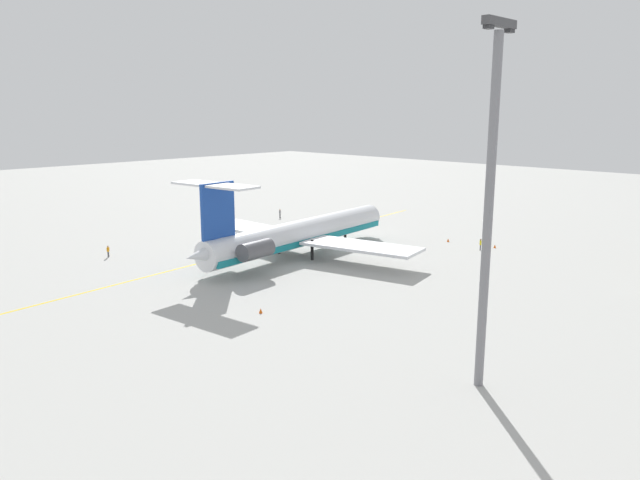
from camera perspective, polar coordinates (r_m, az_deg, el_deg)
The scene contains 11 objects.
ground at distance 98.11m, azimuth -6.36°, elevation -0.43°, with size 320.11×320.11×0.00m, color #ADADA8.
main_jetliner at distance 88.87m, azimuth -2.33°, elevation 0.54°, with size 42.48×37.54×12.37m.
ground_crew_near_nose at distance 121.68m, azimuth -3.78°, elevation 2.60°, with size 0.45×0.29×1.80m.
ground_crew_near_tail at distance 113.97m, azimuth -0.35°, elevation 1.97°, with size 0.33×0.35×1.76m.
ground_crew_portside at distance 94.27m, azimuth -19.26°, elevation -0.87°, with size 0.44×0.28×1.74m.
ground_crew_starboard at distance 96.39m, azimuth 14.82°, elevation -0.29°, with size 0.36×0.34×1.83m.
safety_cone_nose at distance 99.02m, azimuth 16.07°, elevation -0.56°, with size 0.40×0.40×0.55m, color #EA590F.
safety_cone_wingtip at distance 65.35m, azimuth -5.58°, elevation -6.61°, with size 0.40×0.40×0.55m, color #EA590F.
safety_cone_tail at distance 101.75m, azimuth 11.93°, elevation -0.01°, with size 0.40×0.40×0.55m, color #EA590F.
taxiway_centreline at distance 96.46m, azimuth -5.28°, elevation -0.62°, with size 89.74×0.36×0.01m, color gold.
light_mast at distance 46.54m, azimuth 15.59°, elevation 3.95°, with size 4.00×0.70×27.42m.
Camera 1 is at (61.13, 73.77, 21.18)m, focal length 34.13 mm.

